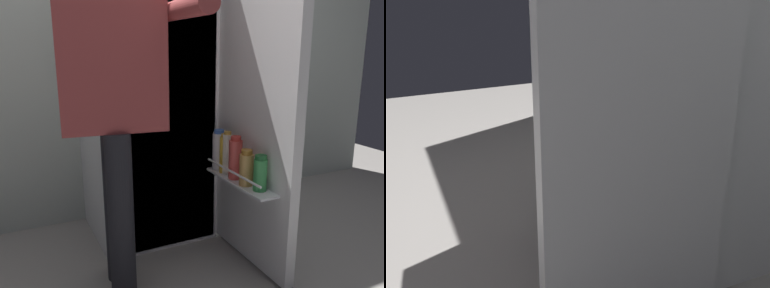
% 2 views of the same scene
% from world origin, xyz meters
% --- Properties ---
extents(ground_plane, '(5.97, 5.97, 0.00)m').
position_xyz_m(ground_plane, '(0.00, 0.00, 0.00)').
color(ground_plane, gray).
extents(refrigerator, '(0.74, 1.29, 1.76)m').
position_xyz_m(refrigerator, '(0.03, 0.51, 0.88)').
color(refrigerator, white).
rests_on(refrigerator, ground_plane).
extents(person, '(0.55, 0.80, 1.61)m').
position_xyz_m(person, '(-0.33, 0.01, 0.97)').
color(person, black).
rests_on(person, ground_plane).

